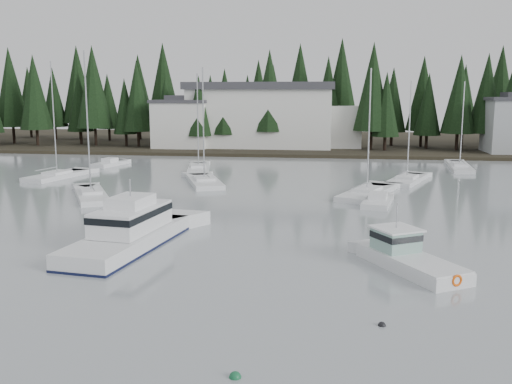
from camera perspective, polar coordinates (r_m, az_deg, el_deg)
far_shore_land at (r=112.82m, az=3.98°, el=4.95°), size 240.00×54.00×1.00m
conifer_treeline at (r=101.90m, az=3.55°, el=4.43°), size 200.00×22.00×20.00m
house_west at (r=97.73m, az=-7.40°, el=6.88°), size 9.54×7.42×8.75m
harbor_inn at (r=98.15m, az=1.68°, el=7.62°), size 29.50×11.50×10.90m
cabin_cruiser_center at (r=36.77m, az=-12.59°, el=-4.28°), size 5.10×11.91×4.95m
lobster_boat_teal at (r=32.86m, az=14.86°, el=-6.56°), size 5.79×7.43×3.98m
sailboat_1 at (r=64.31m, az=14.86°, el=1.01°), size 5.63×9.19×11.43m
sailboat_2 at (r=77.80m, az=19.68°, el=2.24°), size 3.36×10.75×11.60m
sailboat_4 at (r=69.30m, az=-19.25°, el=1.42°), size 4.66×9.20×13.62m
sailboat_5 at (r=72.00m, az=-5.75°, el=2.21°), size 4.36×9.27×12.51m
sailboat_6 at (r=55.22m, az=-16.16°, el=-0.44°), size 6.88×9.65×13.89m
sailboat_7 at (r=61.31m, az=-5.19°, el=0.88°), size 6.16×9.87×12.79m
sailboat_11 at (r=55.14m, az=11.03°, el=-0.27°), size 6.29×10.06×12.40m
runabout_1 at (r=50.90m, az=12.09°, el=-1.06°), size 3.27×6.30×1.42m
runabout_3 at (r=78.97m, az=-14.40°, el=2.67°), size 3.49×6.21×1.42m
mooring_buoy_green at (r=20.45m, az=-2.10°, el=-18.04°), size 0.42×0.42×0.42m
mooring_buoy_dark at (r=24.97m, az=12.47°, el=-12.92°), size 0.34×0.34×0.34m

